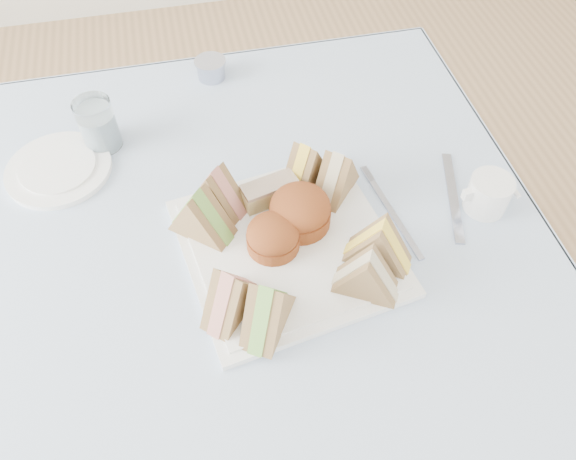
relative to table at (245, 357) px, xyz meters
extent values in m
plane|color=#9E7751|center=(0.00, 0.00, -0.37)|extent=(4.00, 4.00, 0.00)
cube|color=brown|center=(0.00, 0.00, 0.00)|extent=(0.90, 0.90, 0.74)
cube|color=silver|center=(0.00, 0.00, 0.37)|extent=(1.02, 1.02, 0.01)
cube|color=white|center=(0.09, -0.01, 0.38)|extent=(0.35, 0.35, 0.01)
cylinder|color=brown|center=(0.07, -0.01, 0.42)|extent=(0.10, 0.10, 0.06)
cylinder|color=brown|center=(0.12, 0.02, 0.42)|extent=(0.13, 0.13, 0.06)
cube|color=tan|center=(0.08, 0.08, 0.41)|extent=(0.10, 0.06, 0.04)
cylinder|color=white|center=(-0.26, 0.24, 0.38)|extent=(0.24, 0.24, 0.01)
cylinder|color=white|center=(-0.18, 0.29, 0.42)|extent=(0.08, 0.08, 0.10)
cylinder|color=#A3A6BA|center=(0.03, 0.44, 0.39)|extent=(0.08, 0.08, 0.04)
cube|color=#A3A6BA|center=(0.38, 0.03, 0.38)|extent=(0.07, 0.19, 0.00)
cube|color=#A3A6BA|center=(0.27, 0.01, 0.38)|extent=(0.03, 0.17, 0.00)
cylinder|color=white|center=(0.42, 0.00, 0.41)|extent=(0.07, 0.07, 0.06)
camera|label=1|loc=(-0.02, -0.51, 1.09)|focal=35.00mm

